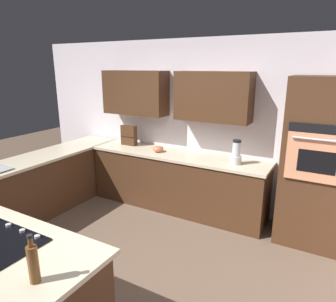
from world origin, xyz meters
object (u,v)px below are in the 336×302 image
blender (236,154)px  mixing_bowl (158,149)px  spice_rack (129,135)px  second_bottle (33,263)px  wall_oven (318,164)px

blender → mixing_bowl: (1.25, 0.00, -0.10)m
blender → spice_rack: blender is taller
second_bottle → wall_oven: bearing=-114.7°
wall_oven → mixing_bowl: (2.25, 0.04, -0.10)m
spice_rack → blender: bearing=176.2°
blender → second_bottle: bearing=82.9°
mixing_bowl → spice_rack: bearing=-11.0°
blender → mixing_bowl: bearing=0.0°
wall_oven → mixing_bowl: size_ratio=12.16×
wall_oven → spice_rack: (2.90, -0.08, 0.02)m
wall_oven → mixing_bowl: bearing=1.1°
wall_oven → second_bottle: wall_oven is taller
blender → mixing_bowl: blender is taller
wall_oven → second_bottle: size_ratio=6.39×
mixing_bowl → second_bottle: size_ratio=0.53×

